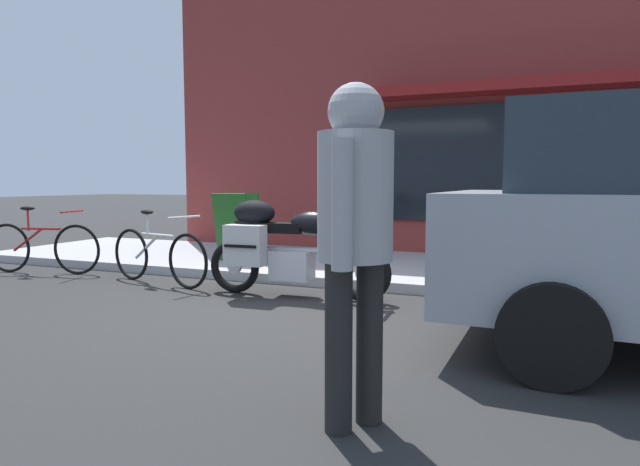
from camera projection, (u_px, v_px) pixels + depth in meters
ground_plane at (289, 306)px, 5.55m from camera, size 80.00×80.00×0.00m
touring_motorcycle at (284, 243)px, 5.96m from camera, size 2.12×0.74×1.38m
parked_bicycle at (158, 255)px, 6.73m from camera, size 1.71×0.57×0.92m
pedestrian_walking at (355, 215)px, 2.72m from camera, size 0.40×0.56×1.75m
sandwich_board_sign at (236, 227)px, 7.89m from camera, size 0.55×0.42×0.98m
second_bicycle_by_cafe at (41, 246)px, 7.52m from camera, size 1.71×0.55×0.93m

